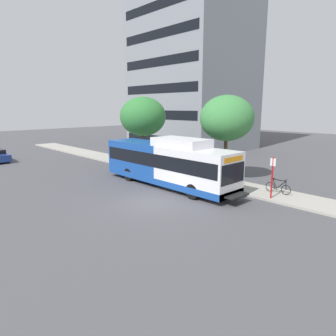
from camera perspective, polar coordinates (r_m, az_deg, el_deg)
name	(u,v)px	position (r m, az deg, el deg)	size (l,w,h in m)	color
ground_plane	(86,181)	(24.75, -15.24, -2.37)	(120.00, 120.00, 0.00)	#4C4C51
sidewalk_curb	(167,171)	(27.16, -0.11, -0.59)	(3.00, 56.00, 0.14)	#A8A399
transit_bus	(167,163)	(22.04, -0.10, 0.90)	(2.58, 12.25, 3.65)	white
bus_stop_sign_pole	(272,175)	(19.67, 19.22, -1.20)	(0.10, 0.36, 2.60)	red
bicycle_parked	(278,187)	(21.20, 20.20, -3.41)	(0.52, 1.76, 1.02)	black
street_tree_near_stop	(227,118)	(23.82, 11.11, 9.26)	(4.14, 4.14, 6.55)	#4C3823
street_tree_mid_block	(143,117)	(30.14, -4.79, 9.72)	(4.52, 4.52, 6.63)	#4C3823
apartment_tower_backdrop	(194,29)	(44.34, 5.00, 24.85)	(12.92, 14.06, 32.06)	gray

